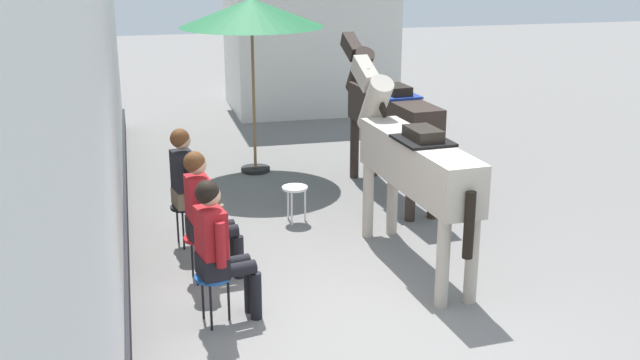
{
  "coord_description": "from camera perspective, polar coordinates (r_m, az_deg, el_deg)",
  "views": [
    {
      "loc": [
        -2.2,
        -6.12,
        3.42
      ],
      "look_at": [
        -0.4,
        1.2,
        1.05
      ],
      "focal_mm": 43.51,
      "sensor_mm": 36.0,
      "label": 1
    }
  ],
  "objects": [
    {
      "name": "ground_plane",
      "position": [
        9.98,
        -0.24,
        -2.57
      ],
      "size": [
        40.0,
        40.0,
        0.0
      ],
      "primitive_type": "plane",
      "color": "slate"
    },
    {
      "name": "pub_facade_wall",
      "position": [
        7.85,
        -15.96,
        2.91
      ],
      "size": [
        0.34,
        14.0,
        3.4
      ],
      "color": "white",
      "rests_on": "ground_plane"
    },
    {
      "name": "distant_cottage",
      "position": [
        16.11,
        -0.86,
        11.69
      ],
      "size": [
        3.4,
        2.6,
        3.5
      ],
      "color": "silver",
      "rests_on": "ground_plane"
    },
    {
      "name": "seated_visitor_near",
      "position": [
        7.06,
        -7.48,
        -4.7
      ],
      "size": [
        0.61,
        0.48,
        1.39
      ],
      "color": "#194C99",
      "rests_on": "ground_plane"
    },
    {
      "name": "seated_visitor_middle",
      "position": [
        7.97,
        -8.46,
        -2.11
      ],
      "size": [
        0.61,
        0.49,
        1.39
      ],
      "color": "red",
      "rests_on": "ground_plane"
    },
    {
      "name": "seated_visitor_far",
      "position": [
        8.92,
        -9.58,
        -0.03
      ],
      "size": [
        0.61,
        0.48,
        1.39
      ],
      "color": "black",
      "rests_on": "ground_plane"
    },
    {
      "name": "saddled_horse_near",
      "position": [
        8.26,
        6.81,
        1.44
      ],
      "size": [
        0.6,
        3.0,
        2.06
      ],
      "color": "#B2A899",
      "rests_on": "ground_plane"
    },
    {
      "name": "saddled_horse_far",
      "position": [
        10.54,
        5.06,
        5.0
      ],
      "size": [
        0.63,
        3.0,
        2.06
      ],
      "color": "#2D231E",
      "rests_on": "ground_plane"
    },
    {
      "name": "cafe_parasol",
      "position": [
        11.42,
        -5.06,
        12.08
      ],
      "size": [
        2.1,
        2.1,
        2.58
      ],
      "color": "black",
      "rests_on": "ground_plane"
    },
    {
      "name": "spare_stool_white",
      "position": [
        9.62,
        -1.87,
        -0.84
      ],
      "size": [
        0.32,
        0.32,
        0.46
      ],
      "color": "white",
      "rests_on": "ground_plane"
    }
  ]
}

